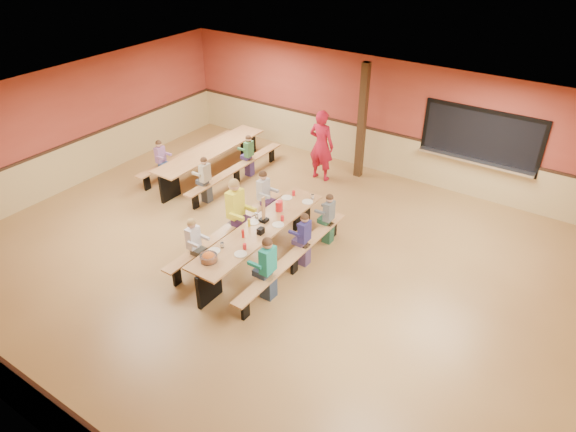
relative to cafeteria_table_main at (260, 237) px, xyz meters
The scene contains 23 objects.
ground 0.54m from the cafeteria_table_main, 26.25° to the left, with size 12.00×12.00×0.00m, color brown.
room_envelope 0.21m from the cafeteria_table_main, 26.25° to the left, with size 12.04×10.04×3.02m.
kitchen_pass_through 5.78m from the cafeteria_table_main, 61.59° to the left, with size 2.78×0.28×1.38m.
structural_post 4.56m from the cafeteria_table_main, 91.11° to the left, with size 0.18×0.18×3.00m, color black.
cafeteria_table_main is the anchor object (origin of this frame).
cafeteria_table_second 4.03m from the cafeteria_table_main, 145.14° to the left, with size 1.91×3.70×0.74m.
seated_child_white_left 1.32m from the cafeteria_table_main, 128.90° to the right, with size 0.35×0.29×1.17m, color white, non-canonical shape.
seated_adult_yellow 0.89m from the cafeteria_table_main, 162.42° to the left, with size 0.48×0.40×1.45m, color #FAF734, non-canonical shape.
seated_child_grey_left 1.49m from the cafeteria_table_main, 123.63° to the left, with size 0.38×0.31×1.23m, color #B8B8B8, non-canonical shape.
seated_child_teal_right 1.20m from the cafeteria_table_main, 46.24° to the right, with size 0.40×0.33×1.28m, color #1A8A78, non-canonical shape.
seated_child_navy_right 0.90m from the cafeteria_table_main, 23.17° to the left, with size 0.35×0.28×1.16m, color navy, non-canonical shape.
seated_child_char_right 1.54m from the cafeteria_table_main, 57.68° to the left, with size 0.34×0.27×1.14m, color #555D61, non-canonical shape.
seated_child_purple_sec 4.34m from the cafeteria_table_main, 162.45° to the left, with size 0.33×0.27×1.13m, color #8C5C90, non-canonical shape.
seated_child_green_sec 3.78m from the cafeteria_table_main, 131.09° to the left, with size 0.32×0.27×1.12m, color #3D7B46, non-canonical shape.
seated_child_tan_sec 2.74m from the cafeteria_table_main, 154.97° to the left, with size 0.34×0.28×1.16m, color #AEA689, non-canonical shape.
standing_woman 3.86m from the cafeteria_table_main, 102.53° to the left, with size 0.68×0.45×1.87m, color #AC132A.
punch_pitcher 0.84m from the cafeteria_table_main, 95.26° to the left, with size 0.16×0.16×0.22m, color red.
chip_bowl 1.41m from the cafeteria_table_main, 94.87° to the right, with size 0.32×0.32×0.15m, color orange, non-canonical shape.
napkin_dispenser 0.34m from the cafeteria_table_main, 47.11° to the right, with size 0.10×0.14×0.13m, color black.
condiment_mustard 0.37m from the cafeteria_table_main, 165.21° to the right, with size 0.06×0.06×0.17m, color yellow.
condiment_ketchup 0.53m from the cafeteria_table_main, 99.22° to the right, with size 0.06×0.06×0.17m, color #B2140F.
table_paddle 0.44m from the cafeteria_table_main, 108.49° to the left, with size 0.16×0.16×0.56m.
place_settings 0.27m from the cafeteria_table_main, 14.04° to the left, with size 0.65×3.30×0.11m, color beige, non-canonical shape.
Camera 1 is at (5.11, -6.78, 6.28)m, focal length 32.00 mm.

